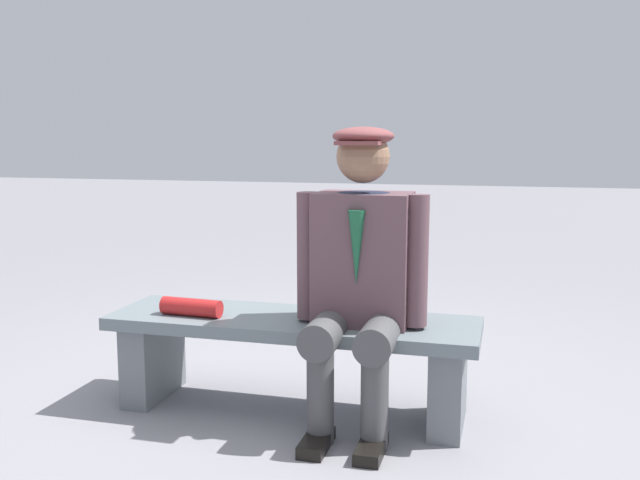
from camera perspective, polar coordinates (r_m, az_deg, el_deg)
ground_plane at (r=3.28m, az=-2.20°, el=-13.53°), size 30.00×30.00×0.00m
bench at (r=3.18m, az=-2.23°, el=-8.53°), size 1.63×0.47×0.43m
seated_man at (r=2.96m, az=3.24°, el=-2.32°), size 0.56×0.61×1.26m
rolled_magazine at (r=3.21m, az=-10.31°, el=-5.33°), size 0.28×0.10×0.08m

